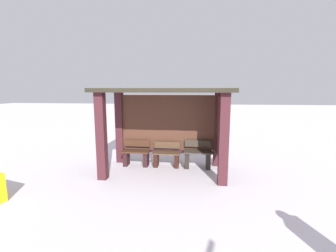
% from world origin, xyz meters
% --- Properties ---
extents(ground_plane, '(60.00, 60.00, 0.00)m').
position_xyz_m(ground_plane, '(0.00, 0.00, 0.00)').
color(ground_plane, silver).
extents(bus_shelter, '(3.46, 1.91, 2.28)m').
position_xyz_m(bus_shelter, '(0.10, 0.19, 1.62)').
color(bus_shelter, '#461F25').
rests_on(bus_shelter, ground).
extents(bench_left_inside, '(0.81, 0.40, 0.74)m').
position_xyz_m(bench_left_inside, '(-0.91, 0.43, 0.32)').
color(bench_left_inside, '#492A1B').
rests_on(bench_left_inside, ground).
extents(bench_center_inside, '(0.81, 0.37, 0.71)m').
position_xyz_m(bench_center_inside, '(0.00, 0.43, 0.30)').
color(bench_center_inside, brown).
rests_on(bench_center_inside, ground).
extents(bench_right_inside, '(0.81, 0.41, 0.78)m').
position_xyz_m(bench_right_inside, '(0.91, 0.43, 0.33)').
color(bench_right_inside, '#40352C').
rests_on(bench_right_inside, ground).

